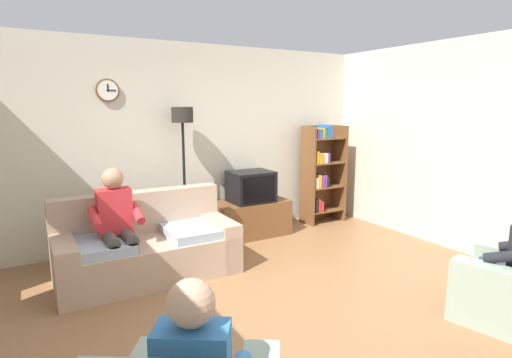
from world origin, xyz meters
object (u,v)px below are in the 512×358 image
object	(u,v)px
tv_stand	(250,218)
floor_lamp	(183,138)
couch	(147,248)
bookshelf	(320,171)
tv	(251,187)
person_on_couch	(117,221)

from	to	relation	value
tv_stand	floor_lamp	world-z (taller)	floor_lamp
couch	bookshelf	distance (m)	3.16
couch	floor_lamp	world-z (taller)	floor_lamp
couch	tv	world-z (taller)	tv
person_on_couch	tv	bearing A→B (deg)	20.86
tv	person_on_couch	distance (m)	2.16
tv_stand	person_on_couch	xyz separation A→B (m)	(-2.01, -0.79, 0.44)
tv	bookshelf	world-z (taller)	bookshelf
tv	floor_lamp	distance (m)	1.20
tv_stand	floor_lamp	bearing A→B (deg)	174.05
bookshelf	person_on_couch	size ratio (longest dim) A/B	1.27
person_on_couch	tv_stand	bearing A→B (deg)	21.47
tv_stand	floor_lamp	xyz separation A→B (m)	(-0.95, 0.10, 1.20)
couch	tv_stand	bearing A→B (deg)	21.98
tv	bookshelf	bearing A→B (deg)	4.05
floor_lamp	person_on_couch	bearing A→B (deg)	-140.07
tv	person_on_couch	world-z (taller)	person_on_couch
bookshelf	person_on_couch	xyz separation A→B (m)	(-3.35, -0.86, -0.13)
person_on_couch	floor_lamp	bearing A→B (deg)	39.93
couch	floor_lamp	size ratio (longest dim) A/B	1.03
person_on_couch	couch	bearing A→B (deg)	18.76
tv_stand	person_on_couch	bearing A→B (deg)	-158.53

